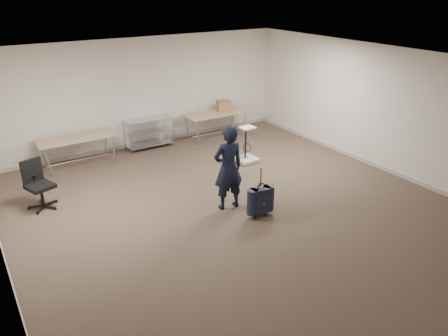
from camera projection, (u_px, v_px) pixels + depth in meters
ground at (239, 213)px, 8.30m from camera, size 9.00×9.00×0.00m
room_shell at (203, 185)px, 9.35m from camera, size 8.00×9.00×9.00m
folding_table_left at (77, 139)px, 10.15m from camera, size 1.80×0.75×0.73m
folding_table_right at (216, 114)px, 12.02m from camera, size 1.80×0.75×0.73m
wire_shelf at (149, 132)px, 11.38m from camera, size 1.22×0.47×0.80m
person at (228, 168)px, 8.20m from camera, size 0.63×0.44×1.66m
suitcase at (261, 200)px, 8.07m from camera, size 0.37×0.23×0.98m
office_chair at (40, 193)px, 8.42m from camera, size 0.58×0.59×0.96m
equipment_cart at (247, 153)px, 10.56m from camera, size 0.51×0.51×0.89m
cardboard_box at (224, 105)px, 12.14m from camera, size 0.42×0.34×0.28m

